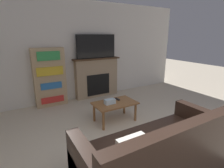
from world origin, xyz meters
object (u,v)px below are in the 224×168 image
(tv, at_px, (96,46))
(couch, at_px, (158,153))
(fireplace, at_px, (97,77))
(bookshelf, at_px, (50,77))
(coffee_table, at_px, (115,105))

(tv, bearing_deg, couch, -101.26)
(fireplace, xyz_separation_m, bookshelf, (-1.34, -0.02, 0.17))
(bookshelf, bearing_deg, coffee_table, -59.03)
(couch, distance_m, coffee_table, 1.57)
(fireplace, height_order, coffee_table, fireplace)
(tv, bearing_deg, fireplace, 90.00)
(tv, xyz_separation_m, bookshelf, (-1.34, -0.00, -0.74))
(couch, bearing_deg, bookshelf, 102.57)
(couch, bearing_deg, coffee_table, 80.21)
(coffee_table, bearing_deg, couch, -99.79)
(fireplace, distance_m, couch, 3.26)
(couch, xyz_separation_m, coffee_table, (0.27, 1.54, 0.07))
(bookshelf, bearing_deg, tv, 0.14)
(fireplace, relative_size, coffee_table, 1.55)
(tv, xyz_separation_m, coffee_table, (-0.36, -1.62, -1.12))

